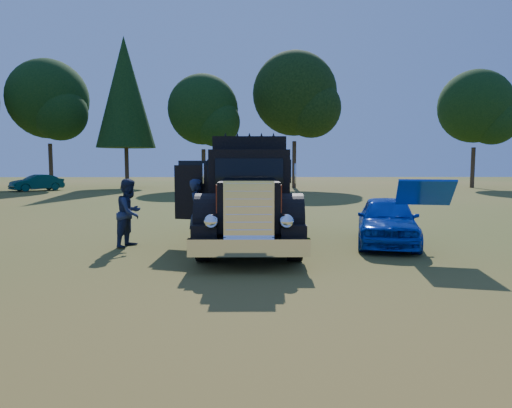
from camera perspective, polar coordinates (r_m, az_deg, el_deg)
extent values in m
plane|color=#36581A|center=(10.89, -1.48, -6.84)|extent=(120.00, 120.00, 0.00)
cylinder|color=#2D2116|center=(40.37, -6.56, 4.40)|extent=(0.36, 0.36, 3.42)
sphere|color=black|center=(40.62, -6.64, 11.65)|extent=(6.08, 6.08, 6.08)
sphere|color=black|center=(39.65, -5.07, 10.17)|extent=(4.18, 4.18, 4.18)
cylinder|color=#2D2116|center=(40.83, 4.79, 4.93)|extent=(0.36, 0.36, 4.14)
sphere|color=black|center=(41.27, 4.86, 13.58)|extent=(7.36, 7.36, 7.36)
sphere|color=black|center=(40.34, 6.96, 11.78)|extent=(5.06, 5.06, 5.06)
cylinder|color=#2D2116|center=(45.44, -24.26, 4.40)|extent=(0.36, 0.36, 3.96)
sphere|color=black|center=(45.79, -24.54, 11.85)|extent=(7.04, 7.04, 7.04)
sphere|color=black|center=(44.32, -23.36, 10.41)|extent=(4.84, 4.84, 4.84)
cylinder|color=#2D2116|center=(45.23, 25.46, 4.13)|extent=(0.36, 0.36, 3.60)
sphere|color=black|center=(45.50, 25.73, 10.94)|extent=(6.40, 6.40, 6.40)
sphere|color=black|center=(45.21, 27.51, 9.38)|extent=(4.40, 4.40, 4.40)
cylinder|color=#2D2116|center=(42.64, -15.86, 5.13)|extent=(0.36, 0.36, 4.68)
cone|color=black|center=(43.08, -16.07, 13.28)|extent=(5.20, 5.20, 9.75)
cylinder|color=black|center=(10.61, -6.56, -4.17)|extent=(0.32, 1.10, 1.10)
cylinder|color=black|center=(10.61, 4.83, -4.16)|extent=(0.32, 1.10, 1.10)
cylinder|color=black|center=(15.35, -4.71, -1.25)|extent=(0.32, 1.10, 1.10)
cylinder|color=black|center=(15.35, 3.14, -1.24)|extent=(0.32, 1.10, 1.10)
cylinder|color=black|center=(15.33, -3.48, -1.25)|extent=(0.32, 1.10, 1.10)
cylinder|color=black|center=(15.33, 1.90, -1.24)|extent=(0.32, 1.10, 1.10)
cube|color=black|center=(13.12, -0.82, -2.03)|extent=(1.60, 6.40, 0.28)
cube|color=white|center=(9.33, -0.90, -5.45)|extent=(2.50, 0.22, 0.36)
cube|color=white|center=(9.52, -0.89, -0.97)|extent=(1.05, 0.30, 1.30)
cube|color=black|center=(10.56, -0.87, -0.08)|extent=(1.35, 1.80, 1.10)
cube|color=maroon|center=(10.57, -4.61, 0.99)|extent=(0.02, 1.80, 0.60)
cube|color=maroon|center=(10.56, 2.88, 1.00)|extent=(0.02, 1.80, 0.60)
cylinder|color=black|center=(10.55, -6.04, -2.03)|extent=(0.55, 1.24, 1.24)
cylinder|color=black|center=(10.54, 4.31, -2.02)|extent=(0.55, 1.24, 1.24)
sphere|color=white|center=(9.51, -5.60, -2.21)|extent=(0.32, 0.32, 0.32)
sphere|color=white|center=(9.50, 3.82, -2.21)|extent=(0.32, 0.32, 0.32)
cube|color=black|center=(12.09, -0.84, 1.78)|extent=(2.05, 1.30, 2.10)
cube|color=black|center=(11.40, -0.85, 4.09)|extent=(1.70, 0.05, 0.65)
cube|color=black|center=(13.38, -0.82, 2.97)|extent=(2.05, 1.30, 2.50)
cube|color=black|center=(15.07, -0.79, 0.18)|extent=(2.00, 2.00, 0.35)
cube|color=black|center=(12.68, -7.87, 1.44)|extent=(1.07, 0.39, 1.50)
cube|color=maroon|center=(12.74, -7.90, 0.78)|extent=(0.82, 0.28, 0.75)
imported|color=#0B07A2|center=(13.22, 16.06, -1.94)|extent=(2.47, 4.21, 1.35)
cube|color=#0B07A2|center=(11.71, 20.35, 1.34)|extent=(1.48, 1.21, 0.67)
imported|color=#1A213E|center=(12.45, -7.29, -1.09)|extent=(0.44, 0.67, 1.83)
imported|color=#1B283F|center=(12.77, -15.51, -1.07)|extent=(0.94, 1.07, 1.84)
imported|color=#09313A|center=(40.51, -25.70, 2.41)|extent=(3.66, 3.80, 1.29)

